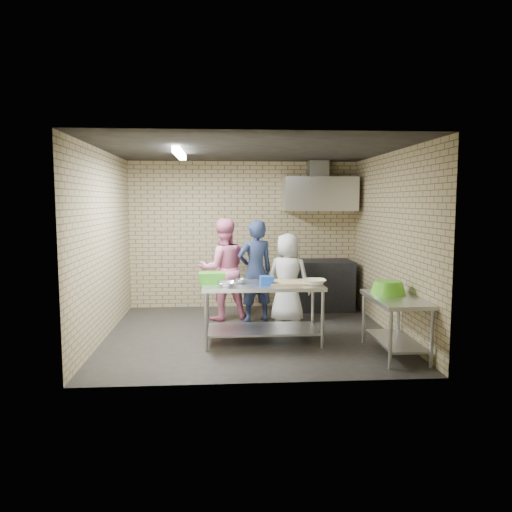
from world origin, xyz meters
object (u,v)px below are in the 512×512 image
at_px(green_basin, 388,287).
at_px(man_navy, 255,271).
at_px(green_crate, 212,278).
at_px(woman_pink, 223,269).
at_px(blue_tub, 267,281).
at_px(woman_white, 288,278).
at_px(prep_table, 262,313).
at_px(stove, 319,285).
at_px(bottle_red, 320,198).
at_px(bottle_green, 341,199).
at_px(side_counter, 395,326).

relative_size(green_basin, man_navy, 0.28).
relative_size(green_crate, woman_pink, 0.22).
bearing_deg(blue_tub, woman_pink, 111.46).
xyz_separation_m(green_crate, woman_white, (1.21, 0.99, -0.17)).
bearing_deg(prep_table, stove, 59.62).
height_order(bottle_red, man_navy, bottle_red).
relative_size(green_crate, man_navy, 0.22).
bearing_deg(blue_tub, green_basin, -12.45).
height_order(blue_tub, woman_white, woman_white).
bearing_deg(green_crate, prep_table, -9.73).
bearing_deg(woman_white, bottle_red, -96.96).
height_order(bottle_green, woman_pink, bottle_green).
bearing_deg(bottle_green, stove, -151.93).
distance_m(blue_tub, bottle_red, 2.91).
bearing_deg(stove, side_counter, -80.71).
distance_m(prep_table, man_navy, 1.28).
distance_m(side_counter, blue_tub, 1.79).
height_order(woman_pink, woman_white, woman_pink).
bearing_deg(prep_table, woman_pink, 111.08).
distance_m(green_crate, blue_tub, 0.78).
xyz_separation_m(bottle_green, woman_pink, (-2.19, -0.89, -1.17)).
xyz_separation_m(side_counter, green_crate, (-2.35, 0.82, 0.53)).
bearing_deg(woman_pink, man_navy, 146.83).
bearing_deg(side_counter, green_basin, 94.57).
relative_size(side_counter, bottle_red, 6.67).
xyz_separation_m(prep_table, bottle_red, (1.25, 2.29, 1.62)).
bearing_deg(bottle_red, prep_table, -118.66).
bearing_deg(blue_tub, prep_table, 116.57).
xyz_separation_m(stove, woman_white, (-0.69, -0.94, 0.28)).
bearing_deg(green_crate, green_basin, -13.72).
height_order(stove, woman_pink, woman_pink).
bearing_deg(bottle_red, stove, -101.77).
bearing_deg(prep_table, green_basin, -15.39).
relative_size(stove, green_crate, 3.26).
distance_m(bottle_red, man_navy, 2.05).
height_order(stove, bottle_red, bottle_red).
xyz_separation_m(prep_table, man_navy, (-0.02, 1.21, 0.42)).
xyz_separation_m(stove, green_crate, (-1.90, -1.93, 0.45)).
xyz_separation_m(bottle_red, bottle_green, (0.40, 0.00, -0.01)).
distance_m(bottle_green, woman_white, 2.09).
relative_size(side_counter, green_crate, 3.26).
bearing_deg(woman_pink, stove, -172.66).
distance_m(side_counter, woman_pink, 3.07).
xyz_separation_m(side_counter, woman_pink, (-2.19, 2.10, 0.47)).
height_order(bottle_red, woman_white, bottle_red).
bearing_deg(woman_white, woman_pink, 9.62).
bearing_deg(green_crate, bottle_red, 48.04).
bearing_deg(prep_table, man_navy, 90.77).
relative_size(green_crate, bottle_green, 2.45).
distance_m(green_crate, bottle_green, 3.39).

